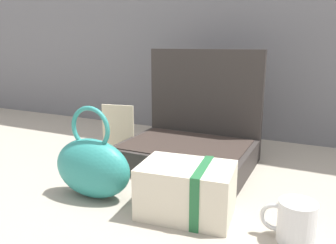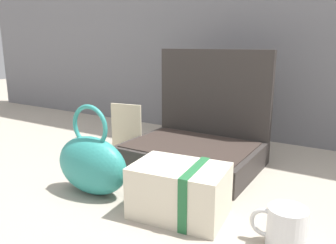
{
  "view_description": "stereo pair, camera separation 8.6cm",
  "coord_description": "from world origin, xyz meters",
  "px_view_note": "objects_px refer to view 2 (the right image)",
  "views": [
    {
      "loc": [
        0.35,
        -0.78,
        0.38
      ],
      "look_at": [
        -0.01,
        -0.02,
        0.18
      ],
      "focal_mm": 35.45,
      "sensor_mm": 36.0,
      "label": 1
    },
    {
      "loc": [
        0.43,
        -0.74,
        0.38
      ],
      "look_at": [
        -0.01,
        -0.02,
        0.18
      ],
      "focal_mm": 35.45,
      "sensor_mm": 36.0,
      "label": 2
    }
  ],
  "objects_px": {
    "open_suitcase": "(197,140)",
    "coffee_mug": "(285,228)",
    "info_card_left": "(126,130)",
    "teal_pouch_handbag": "(92,164)",
    "cream_toiletry_bag": "(181,191)"
  },
  "relations": [
    {
      "from": "info_card_left",
      "to": "teal_pouch_handbag",
      "type": "bearing_deg",
      "value": -77.57
    },
    {
      "from": "open_suitcase",
      "to": "coffee_mug",
      "type": "xyz_separation_m",
      "value": [
        0.35,
        -0.32,
        -0.04
      ]
    },
    {
      "from": "teal_pouch_handbag",
      "to": "cream_toiletry_bag",
      "type": "height_order",
      "value": "teal_pouch_handbag"
    },
    {
      "from": "open_suitcase",
      "to": "info_card_left",
      "type": "relative_size",
      "value": 2.22
    },
    {
      "from": "cream_toiletry_bag",
      "to": "open_suitcase",
      "type": "bearing_deg",
      "value": 110.58
    },
    {
      "from": "coffee_mug",
      "to": "info_card_left",
      "type": "xyz_separation_m",
      "value": [
        -0.59,
        0.27,
        0.05
      ]
    },
    {
      "from": "coffee_mug",
      "to": "info_card_left",
      "type": "height_order",
      "value": "info_card_left"
    },
    {
      "from": "teal_pouch_handbag",
      "to": "cream_toiletry_bag",
      "type": "bearing_deg",
      "value": 4.96
    },
    {
      "from": "open_suitcase",
      "to": "coffee_mug",
      "type": "relative_size",
      "value": 3.71
    },
    {
      "from": "coffee_mug",
      "to": "info_card_left",
      "type": "bearing_deg",
      "value": 155.3
    },
    {
      "from": "cream_toiletry_bag",
      "to": "coffee_mug",
      "type": "relative_size",
      "value": 2.06
    },
    {
      "from": "open_suitcase",
      "to": "teal_pouch_handbag",
      "type": "xyz_separation_m",
      "value": [
        -0.13,
        -0.34,
        0.0
      ]
    },
    {
      "from": "cream_toiletry_bag",
      "to": "coffee_mug",
      "type": "bearing_deg",
      "value": -1.82
    },
    {
      "from": "cream_toiletry_bag",
      "to": "coffee_mug",
      "type": "xyz_separation_m",
      "value": [
        0.23,
        -0.01,
        -0.02
      ]
    },
    {
      "from": "teal_pouch_handbag",
      "to": "info_card_left",
      "type": "xyz_separation_m",
      "value": [
        -0.12,
        0.29,
        0.01
      ]
    }
  ]
}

